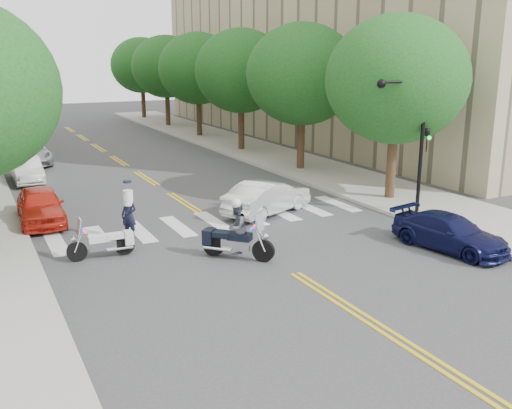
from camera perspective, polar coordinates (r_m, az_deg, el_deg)
ground at (r=18.02m, az=3.92°, el=-6.91°), size 140.00×140.00×0.00m
sidewalk_right at (r=41.14m, az=-0.58°, el=5.57°), size 5.00×60.00×0.15m
building_right at (r=53.38m, az=14.24°, el=19.01°), size 26.00×44.00×22.00m
tree_r_0 at (r=26.84m, az=13.87°, el=12.02°), size 6.40×6.40×8.45m
tree_r_1 at (r=33.30m, az=4.64°, el=12.84°), size 6.40×6.40×8.45m
tree_r_2 at (r=40.32m, az=-1.52°, el=13.21°), size 6.40×6.40×8.45m
tree_r_3 at (r=47.65m, az=-5.83°, el=13.37°), size 6.40×6.40×8.45m
tree_r_4 at (r=55.16m, az=-8.98°, el=13.45°), size 6.40×6.40×8.45m
tree_r_5 at (r=62.80m, az=-11.37°, el=13.48°), size 6.40×6.40×8.45m
traffic_signal_pole at (r=24.41m, az=15.53°, el=7.35°), size 2.82×0.42×6.00m
motorcycle_police at (r=19.01m, az=-2.13°, el=-2.76°), size 1.93×2.07×2.08m
motorcycle_parked at (r=19.89m, az=-14.69°, el=-3.72°), size 2.25×0.52×1.45m
officer_standing at (r=21.60m, az=-12.58°, el=-1.06°), size 0.73×0.77×1.77m
convertible at (r=24.43m, az=1.15°, el=0.77°), size 4.71×3.26×1.47m
sedan_blue at (r=21.07m, az=18.81°, el=-2.68°), size 2.47×4.49×1.23m
parked_car_a at (r=24.63m, az=-20.76°, el=-0.11°), size 1.91×4.36×1.46m
parked_car_b at (r=32.96m, az=-21.96°, el=3.23°), size 1.45×4.05×1.33m
parked_car_c at (r=38.41m, az=-21.73°, el=4.83°), size 2.41×5.15×1.42m
parked_car_d at (r=43.27m, az=-23.89°, el=5.63°), size 2.06×4.97×1.44m
parked_car_e at (r=48.44m, az=-23.65°, el=6.43°), size 1.90×3.98×1.31m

